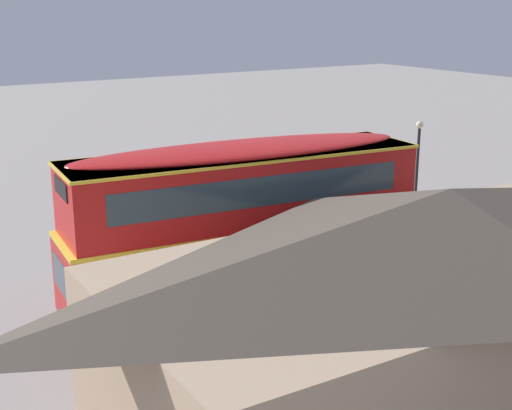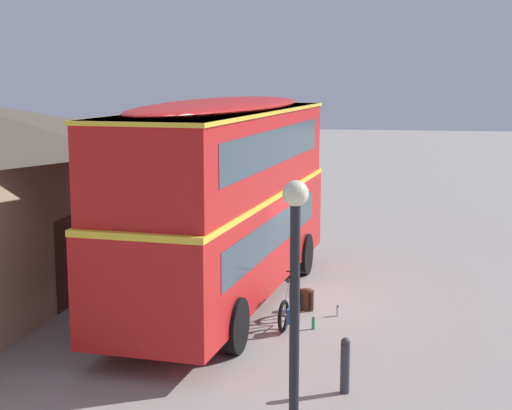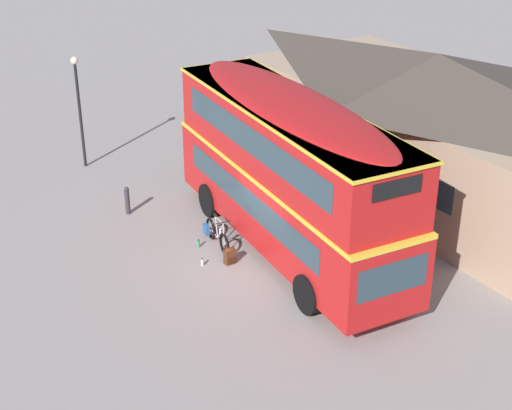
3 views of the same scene
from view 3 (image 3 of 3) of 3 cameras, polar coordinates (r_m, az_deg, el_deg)
The scene contains 9 objects.
ground_plane at distance 22.38m, azimuth 0.97°, elevation -4.49°, with size 120.00×120.00×0.00m, color gray.
double_decker_bus at distance 22.02m, azimuth 2.52°, elevation 2.69°, with size 10.39×3.52×4.79m.
touring_bicycle at distance 23.24m, azimuth -3.01°, elevation -2.21°, with size 1.75×0.46×1.05m.
backpack_on_ground at distance 22.33m, azimuth -1.97°, elevation -3.80°, with size 0.27×0.33×0.51m.
water_bottle_clear_plastic at distance 22.34m, azimuth -4.04°, elevation -4.29°, with size 0.07×0.07×0.24m.
water_bottle_green_metal at distance 23.29m, azimuth -4.31°, elevation -2.89°, with size 0.08×0.08×0.26m.
pub_building at distance 26.81m, azimuth 13.01°, elevation 6.04°, with size 14.70×6.69×4.84m.
street_lamp at distance 28.65m, azimuth -13.12°, elevation 7.71°, with size 0.28×0.28×4.21m.
kerb_bollard at distance 25.40m, azimuth -9.60°, elevation 0.37°, with size 0.16×0.16×0.97m.
Camera 3 is at (15.91, -10.76, 11.49)m, focal length 53.54 mm.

